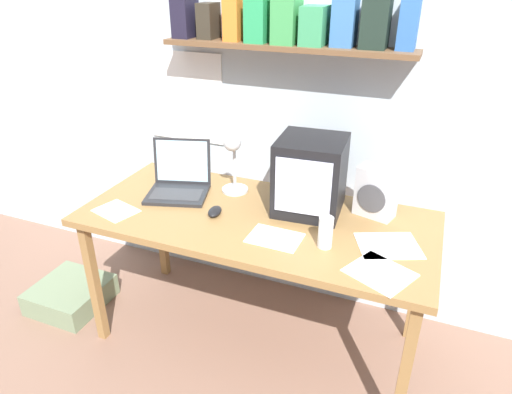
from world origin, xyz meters
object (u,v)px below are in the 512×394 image
computer_mouse (215,211)px  loose_paper_near_laptop (116,211)px  corner_desk (256,227)px  floor_cushion (71,295)px  laptop (180,180)px  space_heater (376,192)px  juice_glass (325,234)px  open_notebook (380,273)px  desk_lamp (233,157)px  printed_handout (275,238)px  loose_paper_near_monitor (388,246)px  crt_monitor (310,175)px

computer_mouse → loose_paper_near_laptop: computer_mouse is taller
corner_desk → floor_cushion: size_ratio=4.25×
laptop → space_heater: 1.00m
loose_paper_near_laptop → space_heater: bearing=20.3°
juice_glass → open_notebook: juice_glass is taller
laptop → desk_lamp: desk_lamp is taller
juice_glass → computer_mouse: (-0.56, 0.08, -0.05)m
laptop → floor_cushion: bearing=-174.2°
floor_cushion → computer_mouse: bearing=6.5°
printed_handout → space_heater: bearing=45.8°
open_notebook → floor_cushion: bearing=177.5°
loose_paper_near_laptop → open_notebook: 1.27m
laptop → floor_cushion: laptop is taller
corner_desk → laptop: 0.50m
loose_paper_near_monitor → loose_paper_near_laptop: bearing=-171.9°
juice_glass → printed_handout: (-0.22, -0.02, -0.06)m
laptop → open_notebook: bearing=-34.0°
crt_monitor → loose_paper_near_monitor: 0.49m
corner_desk → crt_monitor: bearing=36.8°
space_heater → loose_paper_near_laptop: (-1.17, -0.43, -0.12)m
corner_desk → laptop: laptop is taller
printed_handout → loose_paper_near_monitor: bearing=14.7°
laptop → floor_cushion: 1.03m
laptop → space_heater: bearing=-9.7°
loose_paper_near_monitor → open_notebook: 0.21m
loose_paper_near_laptop → desk_lamp: bearing=40.4°
juice_glass → loose_paper_near_monitor: 0.28m
loose_paper_near_laptop → loose_paper_near_monitor: bearing=8.1°
crt_monitor → corner_desk: bearing=-147.0°
desk_lamp → computer_mouse: 0.30m
crt_monitor → desk_lamp: 0.41m
desk_lamp → floor_cushion: (-0.93, -0.34, -0.90)m
laptop → loose_paper_near_monitor: laptop is taller
crt_monitor → floor_cushion: (-1.34, -0.33, -0.87)m
corner_desk → juice_glass: juice_glass is taller
corner_desk → loose_paper_near_laptop: (-0.65, -0.21, 0.06)m
desk_lamp → open_notebook: (0.81, -0.42, -0.21)m
crt_monitor → laptop: size_ratio=0.97×
space_heater → loose_paper_near_monitor: space_heater is taller
crt_monitor → space_heater: bearing=7.3°
computer_mouse → printed_handout: computer_mouse is taller
space_heater → computer_mouse: 0.77m
corner_desk → floor_cushion: corner_desk is taller
laptop → floor_cushion: size_ratio=0.94×
floor_cushion → loose_paper_near_laptop: bearing=-5.3°
laptop → desk_lamp: 0.32m
crt_monitor → juice_glass: 0.36m
juice_glass → space_heater: space_heater is taller
laptop → open_notebook: (1.09, -0.34, -0.06)m
crt_monitor → printed_handout: 0.37m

